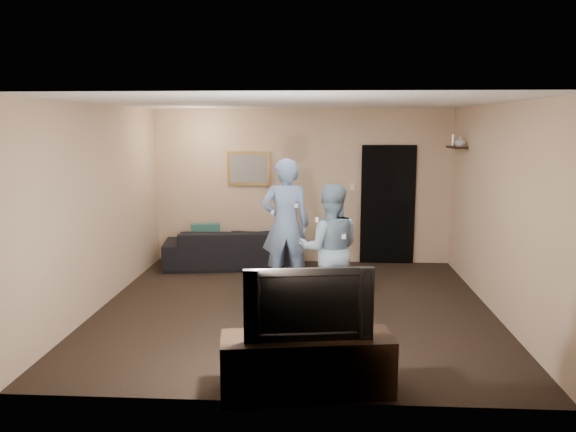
# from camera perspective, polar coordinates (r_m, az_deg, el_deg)

# --- Properties ---
(ground) EXTENTS (5.00, 5.00, 0.00)m
(ground) POSITION_cam_1_polar(r_m,az_deg,el_deg) (7.34, 0.69, -9.28)
(ground) COLOR black
(ground) RESTS_ON ground
(ceiling) EXTENTS (5.00, 5.00, 0.04)m
(ceiling) POSITION_cam_1_polar(r_m,az_deg,el_deg) (6.96, 0.74, 11.44)
(ceiling) COLOR silver
(ceiling) RESTS_ON wall_back
(wall_back) EXTENTS (5.00, 0.04, 2.60)m
(wall_back) POSITION_cam_1_polar(r_m,az_deg,el_deg) (9.52, 1.42, 3.03)
(wall_back) COLOR tan
(wall_back) RESTS_ON ground
(wall_front) EXTENTS (5.00, 0.04, 2.60)m
(wall_front) POSITION_cam_1_polar(r_m,az_deg,el_deg) (4.58, -0.74, -3.83)
(wall_front) COLOR tan
(wall_front) RESTS_ON ground
(wall_left) EXTENTS (0.04, 5.00, 2.60)m
(wall_left) POSITION_cam_1_polar(r_m,az_deg,el_deg) (7.58, -18.53, 0.92)
(wall_left) COLOR tan
(wall_left) RESTS_ON ground
(wall_right) EXTENTS (0.04, 5.00, 2.60)m
(wall_right) POSITION_cam_1_polar(r_m,az_deg,el_deg) (7.36, 20.55, 0.58)
(wall_right) COLOR tan
(wall_right) RESTS_ON ground
(sofa) EXTENTS (2.27, 1.13, 0.63)m
(sofa) POSITION_cam_1_polar(r_m,az_deg,el_deg) (9.36, -5.78, -3.22)
(sofa) COLOR black
(sofa) RESTS_ON ground
(throw_pillow) EXTENTS (0.49, 0.24, 0.47)m
(throw_pillow) POSITION_cam_1_polar(r_m,az_deg,el_deg) (9.40, -8.34, -2.20)
(throw_pillow) COLOR #194B44
(throw_pillow) RESTS_ON sofa
(painting_frame) EXTENTS (0.72, 0.05, 0.57)m
(painting_frame) POSITION_cam_1_polar(r_m,az_deg,el_deg) (9.54, -4.01, 4.84)
(painting_frame) COLOR olive
(painting_frame) RESTS_ON wall_back
(painting_canvas) EXTENTS (0.62, 0.01, 0.47)m
(painting_canvas) POSITION_cam_1_polar(r_m,az_deg,el_deg) (9.51, -4.03, 4.82)
(painting_canvas) COLOR slate
(painting_canvas) RESTS_ON painting_frame
(doorway) EXTENTS (0.90, 0.06, 2.00)m
(doorway) POSITION_cam_1_polar(r_m,az_deg,el_deg) (9.58, 10.10, 1.13)
(doorway) COLOR black
(doorway) RESTS_ON ground
(light_switch) EXTENTS (0.08, 0.02, 0.12)m
(light_switch) POSITION_cam_1_polar(r_m,az_deg,el_deg) (9.50, 6.55, 2.96)
(light_switch) COLOR silver
(light_switch) RESTS_ON wall_back
(wall_shelf) EXTENTS (0.20, 0.60, 0.03)m
(wall_shelf) POSITION_cam_1_polar(r_m,az_deg,el_deg) (9.00, 16.77, 6.69)
(wall_shelf) COLOR black
(wall_shelf) RESTS_ON wall_right
(shelf_vase) EXTENTS (0.18, 0.18, 0.16)m
(shelf_vase) POSITION_cam_1_polar(r_m,az_deg,el_deg) (8.81, 17.09, 7.24)
(shelf_vase) COLOR silver
(shelf_vase) RESTS_ON wall_shelf
(shelf_figurine) EXTENTS (0.06, 0.06, 0.18)m
(shelf_figurine) POSITION_cam_1_polar(r_m,az_deg,el_deg) (9.24, 16.45, 7.41)
(shelf_figurine) COLOR silver
(shelf_figurine) RESTS_ON wall_shelf
(tv_console) EXTENTS (1.56, 0.69, 0.54)m
(tv_console) POSITION_cam_1_polar(r_m,az_deg,el_deg) (5.11, 1.94, -14.89)
(tv_console) COLOR black
(tv_console) RESTS_ON ground
(television) EXTENTS (1.11, 0.30, 0.64)m
(television) POSITION_cam_1_polar(r_m,az_deg,el_deg) (4.89, 1.98, -8.62)
(television) COLOR black
(television) RESTS_ON tv_console
(wii_player_left) EXTENTS (0.73, 0.55, 1.88)m
(wii_player_left) POSITION_cam_1_polar(r_m,az_deg,el_deg) (7.91, -0.25, -0.89)
(wii_player_left) COLOR #779BCF
(wii_player_left) RESTS_ON ground
(wii_player_right) EXTENTS (0.81, 0.64, 1.62)m
(wii_player_right) POSITION_cam_1_polar(r_m,az_deg,el_deg) (6.98, 4.26, -3.37)
(wii_player_right) COLOR #7B9BB3
(wii_player_right) RESTS_ON ground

